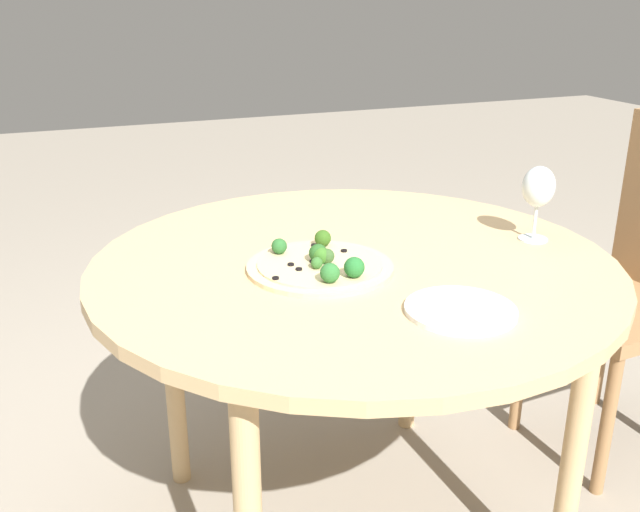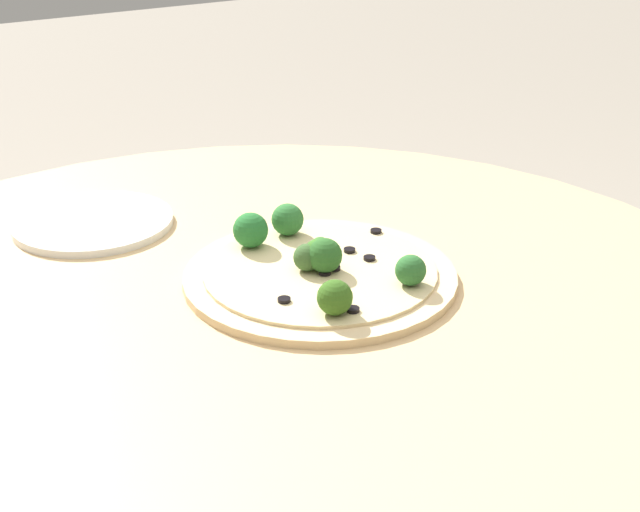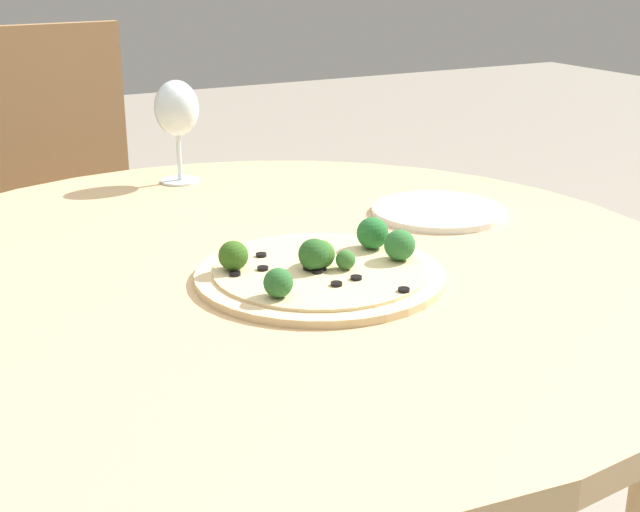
% 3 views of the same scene
% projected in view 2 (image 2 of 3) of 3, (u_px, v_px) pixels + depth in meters
% --- Properties ---
extents(dining_table, '(1.15, 1.15, 0.74)m').
position_uv_depth(dining_table, '(265.00, 369.00, 0.98)').
color(dining_table, tan).
rests_on(dining_table, ground_plane).
extents(pizza, '(0.31, 0.31, 0.06)m').
position_uv_depth(pizza, '(318.00, 269.00, 1.01)').
color(pizza, '#DBBC89').
rests_on(pizza, dining_table).
extents(plate_near, '(0.21, 0.21, 0.01)m').
position_uv_depth(plate_near, '(93.00, 222.00, 1.16)').
color(plate_near, silver).
rests_on(plate_near, dining_table).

